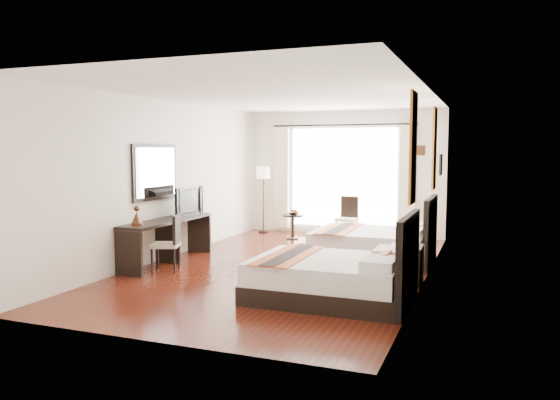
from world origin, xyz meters
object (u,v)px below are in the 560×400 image
(bed_far, at_px, (376,244))
(table_lamp, at_px, (405,230))
(fruit_bowl, at_px, (294,213))
(nightstand, at_px, (406,265))
(television, at_px, (185,201))
(vase, at_px, (407,246))
(bed_near, at_px, (336,277))
(console_desk, at_px, (168,241))
(desk_chair, at_px, (167,254))
(floor_lamp, at_px, (263,177))
(window_chair, at_px, (347,226))
(side_table, at_px, (293,227))

(bed_far, xyz_separation_m, table_lamp, (0.69, -1.41, 0.47))
(table_lamp, bearing_deg, fruit_bowl, 132.33)
(nightstand, height_order, television, television)
(nightstand, distance_m, fruit_bowl, 4.26)
(bed_far, xyz_separation_m, vase, (0.75, -1.58, 0.27))
(bed_near, distance_m, console_desk, 3.48)
(desk_chair, bearing_deg, console_desk, -77.60)
(bed_near, bearing_deg, vase, 54.71)
(floor_lamp, relative_size, window_chair, 1.69)
(console_desk, height_order, floor_lamp, floor_lamp)
(vase, distance_m, television, 4.08)
(floor_lamp, bearing_deg, vase, -45.28)
(table_lamp, relative_size, floor_lamp, 0.26)
(nightstand, bearing_deg, bed_near, -121.65)
(table_lamp, distance_m, console_desk, 3.99)
(nightstand, xyz_separation_m, console_desk, (-4.00, -0.01, 0.10))
(side_table, bearing_deg, nightstand, -47.68)
(bed_near, xyz_separation_m, console_desk, (-3.28, 1.16, 0.08))
(table_lamp, distance_m, vase, 0.27)
(side_table, bearing_deg, floor_lamp, 146.86)
(console_desk, bearing_deg, fruit_bowl, 69.99)
(table_lamp, distance_m, desk_chair, 3.73)
(bed_near, distance_m, television, 3.75)
(desk_chair, bearing_deg, fruit_bowl, -121.81)
(bed_near, bearing_deg, television, 152.31)
(nightstand, xyz_separation_m, television, (-3.98, 0.54, 0.74))
(vase, height_order, fruit_bowl, vase)
(window_chair, bearing_deg, bed_far, 29.69)
(bed_far, bearing_deg, desk_chair, -146.01)
(nightstand, bearing_deg, vase, -76.85)
(console_desk, xyz_separation_m, window_chair, (2.22, 3.63, -0.10))
(console_desk, bearing_deg, desk_chair, -58.49)
(television, xyz_separation_m, desk_chair, (0.30, -1.07, -0.74))
(floor_lamp, bearing_deg, table_lamp, -44.45)
(vase, bearing_deg, fruit_bowl, 131.41)
(vase, distance_m, desk_chair, 3.74)
(desk_chair, xyz_separation_m, floor_lamp, (-0.14, 4.30, 1.02))
(table_lamp, height_order, window_chair, window_chair)
(console_desk, xyz_separation_m, fruit_bowl, (1.15, 3.15, 0.18))
(vase, xyz_separation_m, side_table, (-2.89, 3.26, -0.30))
(bed_near, bearing_deg, nightstand, 58.35)
(console_desk, bearing_deg, window_chair, 58.54)
(table_lamp, distance_m, side_table, 4.22)
(desk_chair, bearing_deg, window_chair, -133.70)
(console_desk, relative_size, window_chair, 2.41)
(bed_far, height_order, fruit_bowl, bed_far)
(bed_near, relative_size, television, 2.26)
(desk_chair, xyz_separation_m, side_table, (0.81, 3.68, -0.01))
(television, bearing_deg, fruit_bowl, -23.22)
(bed_near, relative_size, console_desk, 0.92)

